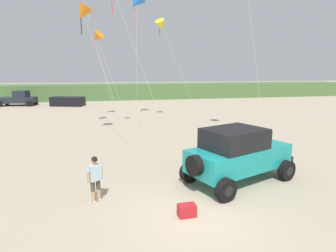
# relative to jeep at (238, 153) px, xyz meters

# --- Properties ---
(ground_plane) EXTENTS (220.00, 220.00, 0.00)m
(ground_plane) POSITION_rel_jeep_xyz_m (-2.39, -2.31, -1.20)
(ground_plane) COLOR tan
(dune_ridge) EXTENTS (90.00, 7.31, 2.40)m
(dune_ridge) POSITION_rel_jeep_xyz_m (-5.82, 37.26, 0.00)
(dune_ridge) COLOR #4C703D
(dune_ridge) RESTS_ON ground_plane
(jeep) EXTENTS (4.99, 3.76, 2.26)m
(jeep) POSITION_rel_jeep_xyz_m (0.00, 0.00, 0.00)
(jeep) COLOR teal
(jeep) RESTS_ON ground_plane
(person_watching) EXTENTS (0.53, 0.46, 1.67)m
(person_watching) POSITION_rel_jeep_xyz_m (-5.62, -0.71, -0.26)
(person_watching) COLOR tan
(person_watching) RESTS_ON ground_plane
(cooler_box) EXTENTS (0.57, 0.38, 0.38)m
(cooler_box) POSITION_rel_jeep_xyz_m (-2.80, -2.26, -1.01)
(cooler_box) COLOR #B21E23
(cooler_box) RESTS_ON ground_plane
(distant_pickup) EXTENTS (4.79, 2.85, 1.98)m
(distant_pickup) POSITION_rel_jeep_xyz_m (-16.77, 29.88, -0.26)
(distant_pickup) COLOR #1E232D
(distant_pickup) RESTS_ON ground_plane
(distant_sedan) EXTENTS (4.52, 2.91, 1.20)m
(distant_sedan) POSITION_rel_jeep_xyz_m (-10.36, 28.18, -0.60)
(distant_sedan) COLOR black
(distant_sedan) RESTS_ON ground_plane
(kite_white_parafoil) EXTENTS (3.25, 6.30, 8.15)m
(kite_white_parafoil) POSITION_rel_jeep_xyz_m (-5.92, 16.82, 6.28)
(kite_white_parafoil) COLOR orange
(kite_white_parafoil) RESTS_ON ground_plane
(kite_green_box) EXTENTS (3.36, 4.77, 8.99)m
(kite_green_box) POSITION_rel_jeep_xyz_m (-0.35, 14.72, 7.19)
(kite_green_box) COLOR yellow
(kite_green_box) RESTS_ON ground_plane
(kite_black_sled) EXTENTS (3.25, 2.66, 8.59)m
(kite_black_sled) POSITION_rel_jeep_xyz_m (-6.37, 8.55, 6.77)
(kite_black_sled) COLOR orange
(kite_black_sled) RESTS_ON ground_plane
(kite_purple_stunt) EXTENTS (1.69, 5.18, 11.18)m
(kite_purple_stunt) POSITION_rel_jeep_xyz_m (-2.43, 15.31, 9.11)
(kite_purple_stunt) COLOR blue
(kite_purple_stunt) RESTS_ON ground_plane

